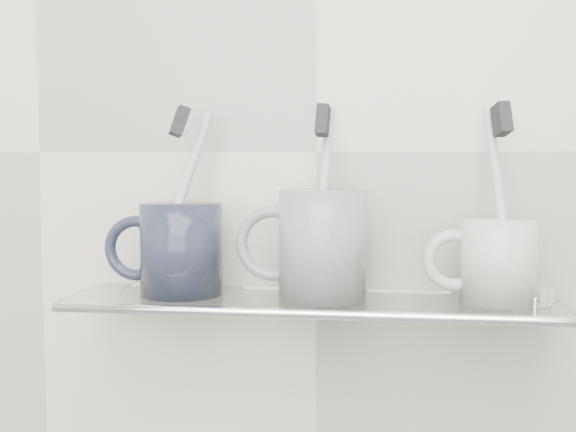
% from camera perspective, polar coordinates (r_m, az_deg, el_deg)
% --- Properties ---
extents(wall_back, '(2.50, 0.00, 2.50)m').
position_cam_1_polar(wall_back, '(0.79, 2.26, 5.09)').
color(wall_back, silver).
rests_on(wall_back, ground).
extents(shelf_glass, '(0.50, 0.12, 0.01)m').
position_cam_1_polar(shelf_glass, '(0.74, 1.77, -6.84)').
color(shelf_glass, silver).
rests_on(shelf_glass, wall_back).
extents(shelf_rail, '(0.50, 0.01, 0.01)m').
position_cam_1_polar(shelf_rail, '(0.69, 1.28, -7.76)').
color(shelf_rail, silver).
rests_on(shelf_rail, shelf_glass).
extents(bracket_left, '(0.02, 0.03, 0.02)m').
position_cam_1_polar(bracket_left, '(0.84, -12.44, -6.41)').
color(bracket_left, silver).
rests_on(bracket_left, wall_back).
extents(bracket_right, '(0.02, 0.03, 0.02)m').
position_cam_1_polar(bracket_right, '(0.80, 17.41, -7.04)').
color(bracket_right, silver).
rests_on(bracket_right, wall_back).
extents(mug_left, '(0.09, 0.09, 0.10)m').
position_cam_1_polar(mug_left, '(0.76, -8.44, -2.60)').
color(mug_left, black).
rests_on(mug_left, shelf_glass).
extents(mug_left_handle, '(0.07, 0.01, 0.07)m').
position_cam_1_polar(mug_left_handle, '(0.78, -11.90, -2.52)').
color(mug_left_handle, black).
rests_on(mug_left_handle, mug_left).
extents(toothbrush_left, '(0.07, 0.05, 0.18)m').
position_cam_1_polar(toothbrush_left, '(0.76, -8.49, 1.36)').
color(toothbrush_left, silver).
rests_on(toothbrush_left, mug_left).
extents(bristles_left, '(0.03, 0.03, 0.03)m').
position_cam_1_polar(bristles_left, '(0.76, -8.56, 7.40)').
color(bristles_left, '#242426').
rests_on(bristles_left, toothbrush_left).
extents(mug_center, '(0.11, 0.11, 0.11)m').
position_cam_1_polar(mug_center, '(0.74, 2.73, -2.25)').
color(mug_center, white).
rests_on(mug_center, shelf_glass).
extents(mug_center_handle, '(0.08, 0.01, 0.08)m').
position_cam_1_polar(mug_center_handle, '(0.74, -1.18, -2.19)').
color(mug_center_handle, white).
rests_on(mug_center_handle, mug_center).
extents(toothbrush_center, '(0.02, 0.04, 0.19)m').
position_cam_1_polar(toothbrush_center, '(0.73, 2.74, 1.29)').
color(toothbrush_center, silver).
rests_on(toothbrush_center, mug_center).
extents(bristles_center, '(0.01, 0.03, 0.03)m').
position_cam_1_polar(bristles_center, '(0.73, 2.77, 7.55)').
color(bristles_center, '#242426').
rests_on(bristles_center, toothbrush_center).
extents(mug_right, '(0.08, 0.08, 0.08)m').
position_cam_1_polar(mug_right, '(0.74, 16.29, -3.43)').
color(mug_right, silver).
rests_on(mug_right, shelf_glass).
extents(mug_right_handle, '(0.06, 0.01, 0.06)m').
position_cam_1_polar(mug_right_handle, '(0.74, 12.98, -3.42)').
color(mug_right_handle, silver).
rests_on(mug_right_handle, mug_right).
extents(toothbrush_right, '(0.03, 0.06, 0.19)m').
position_cam_1_polar(toothbrush_right, '(0.74, 16.39, 1.13)').
color(toothbrush_right, silver).
rests_on(toothbrush_right, mug_right).
extents(bristles_right, '(0.02, 0.03, 0.04)m').
position_cam_1_polar(bristles_right, '(0.74, 16.53, 7.34)').
color(bristles_right, '#242426').
rests_on(bristles_right, toothbrush_right).
extents(chrome_cap, '(0.04, 0.04, 0.02)m').
position_cam_1_polar(chrome_cap, '(0.76, 18.71, -5.92)').
color(chrome_cap, silver).
rests_on(chrome_cap, shelf_glass).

